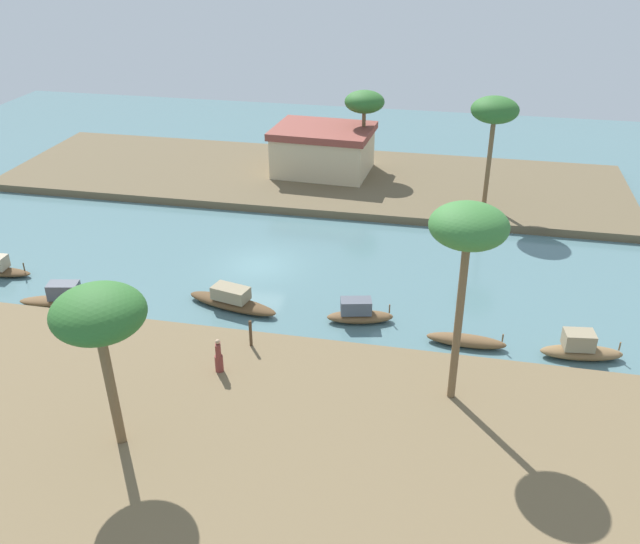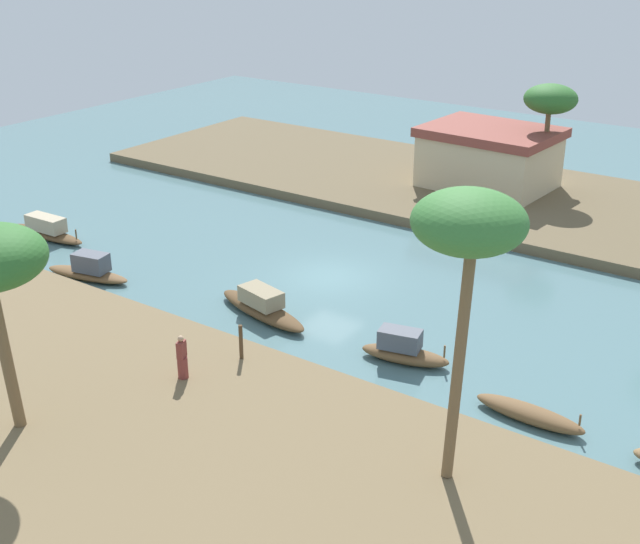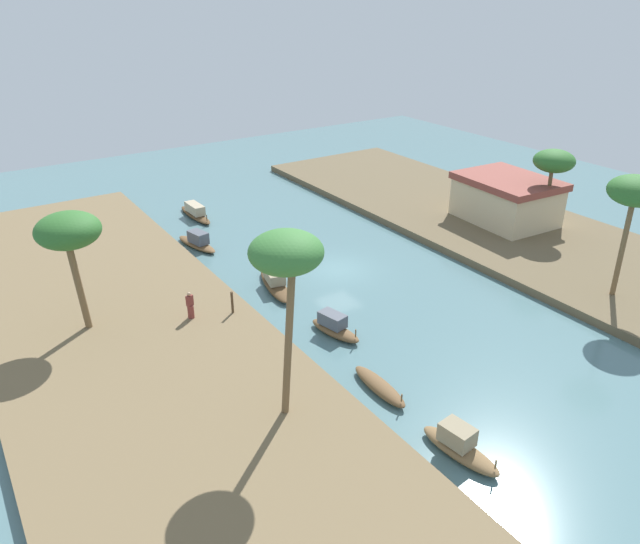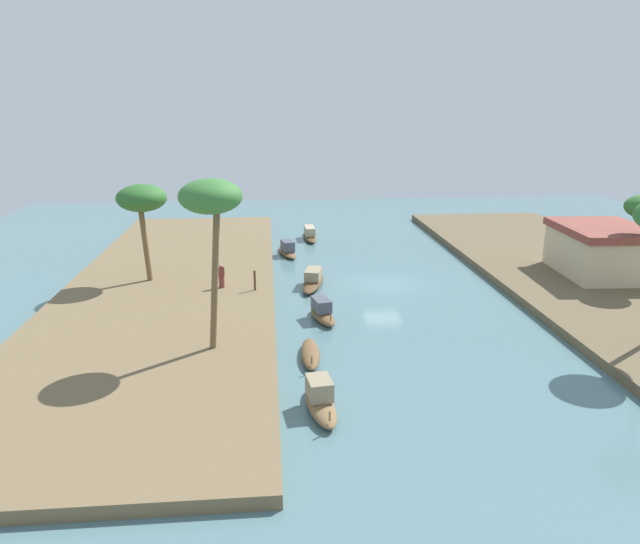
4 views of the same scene
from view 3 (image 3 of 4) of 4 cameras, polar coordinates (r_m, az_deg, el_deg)
The scene contains 16 objects.
river_water at distance 39.23m, azimuth 1.78°, elevation 0.24°, with size 73.42×73.42×0.00m, color slate.
riverbank_left at distance 33.91m, azimuth -18.38°, elevation -5.06°, with size 45.01×13.41×0.53m, color brown.
riverbank_right at distance 48.10m, azimuth 15.84°, elevation 4.53°, with size 45.01×13.41×0.53m, color brown.
sampan_midstream at distance 48.99m, azimuth -11.80°, elevation 5.57°, with size 4.96×1.18×1.14m.
sampan_open_hull at distance 36.73m, azimuth -4.35°, elevation -0.96°, with size 5.11×2.28×1.17m.
sampan_with_tall_canopy at distance 43.26m, azimuth -11.61°, elevation 2.85°, with size 4.29×1.87×1.22m.
sampan_upstream_small at distance 28.04m, azimuth 5.67°, elevation -10.77°, with size 3.66×1.00×0.83m.
sampan_near_left_bank at distance 25.15m, azimuth 13.11°, elevation -15.79°, with size 3.72×1.48×1.33m.
sampan_with_red_awning at distance 31.88m, azimuth 1.37°, elevation -5.25°, with size 3.36×1.68×1.22m.
person_on_near_bank at distance 33.03m, azimuth -12.24°, elevation -3.28°, with size 0.44×0.44×1.56m.
mooring_post at distance 33.12m, azimuth -8.36°, elevation -2.88°, with size 0.14×0.14×1.28m, color #4C3823.
palm_tree_left_near at distance 31.79m, azimuth -22.84°, elevation 3.51°, with size 3.19×3.19×6.39m.
palm_tree_left_far at distance 22.45m, azimuth -3.24°, elevation 1.48°, with size 2.88×2.88×8.12m.
palm_tree_right_tall at distance 45.81m, azimuth 21.39°, elevation 9.74°, with size 2.89×2.89×5.94m.
palm_tree_right_short at distance 36.71m, azimuth 27.85°, elevation 6.69°, with size 2.99×2.99×7.14m.
riverside_building at distance 47.61m, azimuth 17.32°, elevation 6.66°, with size 7.39×5.90×3.37m.
Camera 3 is at (28.89, -20.47, 16.89)m, focal length 33.60 mm.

